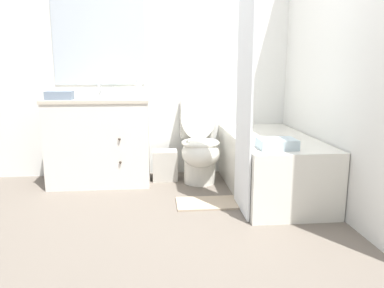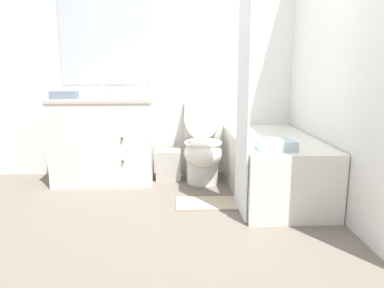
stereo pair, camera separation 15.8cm
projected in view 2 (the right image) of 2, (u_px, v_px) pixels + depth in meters
name	position (u px, v px, depth m)	size (l,w,h in m)	color
ground_plane	(179.00, 241.00, 2.52)	(14.00, 14.00, 0.00)	#6B6056
wall_back	(176.00, 57.00, 3.93)	(8.00, 0.06, 2.50)	silver
wall_right	(326.00, 55.00, 3.15)	(0.05, 2.68, 2.50)	silver
vanity_cabinet	(104.00, 139.00, 3.77)	(0.99, 0.58, 0.85)	silver
sink_faucet	(105.00, 93.00, 3.85)	(0.14, 0.12, 0.12)	silver
toilet	(202.00, 147.00, 3.76)	(0.37, 0.66, 0.86)	silver
bathtub	(272.00, 165.00, 3.42)	(0.71, 1.48, 0.53)	silver
shower_curtain	(243.00, 86.00, 2.83)	(0.01, 0.49, 2.01)	white
wastebasket	(168.00, 165.00, 3.88)	(0.25, 0.21, 0.31)	#B7B2A8
tissue_box	(119.00, 93.00, 3.81)	(0.14, 0.13, 0.10)	silver
soap_dispenser	(142.00, 89.00, 3.75)	(0.07, 0.07, 0.17)	silver
hand_towel_folded	(64.00, 95.00, 3.54)	(0.25, 0.14, 0.08)	slate
bath_towel_folded	(276.00, 145.00, 2.84)	(0.29, 0.21, 0.08)	silver
bath_mat	(211.00, 203.00, 3.19)	(0.60, 0.31, 0.02)	tan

